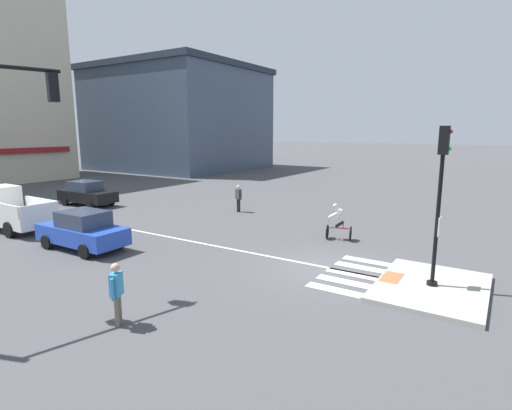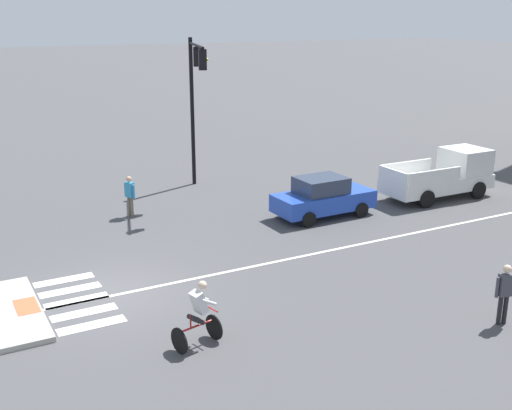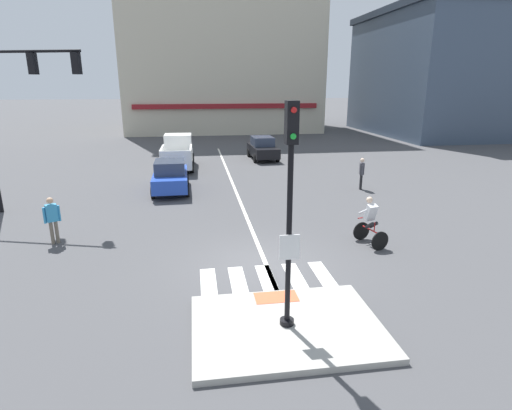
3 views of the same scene
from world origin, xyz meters
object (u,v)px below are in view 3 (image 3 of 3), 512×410
Objects in this scene: pickup_truck_white_westbound_distant at (178,153)px; cyclist at (370,221)px; car_blue_westbound_far at (170,176)px; car_black_eastbound_distant at (263,148)px; pedestrian_waiting_far_side at (362,171)px; signal_pole at (290,198)px; pedestrian_at_curb_left at (52,217)px; traffic_light_mast at (13,101)px.

pickup_truck_white_westbound_distant is 16.47m from cyclist.
car_blue_westbound_far is at bearing 130.04° from cyclist.
pedestrian_waiting_far_side reaches higher than car_black_eastbound_distant.
cyclist is at bearing -87.11° from car_black_eastbound_distant.
signal_pole is at bearing -81.33° from pickup_truck_white_westbound_distant.
pedestrian_at_curb_left is (-9.96, -15.53, 0.17)m from car_black_eastbound_distant.
car_black_eastbound_distant is 0.81× the size of pickup_truck_white_westbound_distant.
traffic_light_mast is 16.30m from pedestrian_waiting_far_side.
pedestrian_waiting_far_side is (3.63, -9.79, 0.17)m from car_black_eastbound_distant.
traffic_light_mast reaches higher than pickup_truck_white_westbound_distant.
traffic_light_mast is 4.09× the size of pedestrian_at_curb_left.
pedestrian_waiting_far_side is at bearing -69.66° from car_black_eastbound_distant.
signal_pole is 1.19× the size of car_blue_westbound_far.
cyclist is at bearing -8.99° from pedestrian_at_curb_left.
signal_pole is 19.94m from pickup_truck_white_westbound_distant.
cyclist is 1.01× the size of pedestrian_waiting_far_side.
signal_pole is 0.72× the size of traffic_light_mast.
pedestrian_at_curb_left is at bearing -106.30° from pickup_truck_white_westbound_distant.
pedestrian_at_curb_left is (-3.67, -6.80, 0.17)m from car_blue_westbound_far.
pedestrian_waiting_far_side is (15.75, 1.87, -3.72)m from traffic_light_mast.
traffic_light_mast is at bearing -173.22° from pedestrian_waiting_far_side.
cyclist reaches higher than car_blue_westbound_far.
cyclist is (7.15, -8.51, 0.06)m from car_blue_westbound_far.
signal_pole reaches higher than car_black_eastbound_distant.
pickup_truck_white_westbound_distant is (6.03, 9.34, -3.73)m from traffic_light_mast.
pedestrian_at_curb_left is at bearing -118.36° from car_blue_westbound_far.
car_black_eastbound_distant is 17.27m from cyclist.
traffic_light_mast reaches higher than pedestrian_at_curb_left.
signal_pole is at bearing -130.38° from cyclist.
pedestrian_waiting_far_side is at bearing -6.11° from car_blue_westbound_far.
car_black_eastbound_distant is 10.76m from car_blue_westbound_far.
traffic_light_mast reaches higher than pedestrian_waiting_far_side.
traffic_light_mast is 4.09× the size of pedestrian_waiting_far_side.
pedestrian_at_curb_left is at bearing -60.71° from traffic_light_mast.
car_blue_westbound_far is (5.84, 2.93, -3.89)m from traffic_light_mast.
signal_pole is 9.60m from pedestrian_at_curb_left.
cyclist reaches higher than pedestrian_at_curb_left.
pedestrian_waiting_far_side is at bearing 69.69° from cyclist.
traffic_light_mast is at bearing 131.35° from signal_pole.
pickup_truck_white_westbound_distant is (0.19, 6.41, 0.17)m from car_blue_westbound_far.
pedestrian_at_curb_left is at bearing 171.01° from cyclist.
pickup_truck_white_westbound_distant reaches higher than car_black_eastbound_distant.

